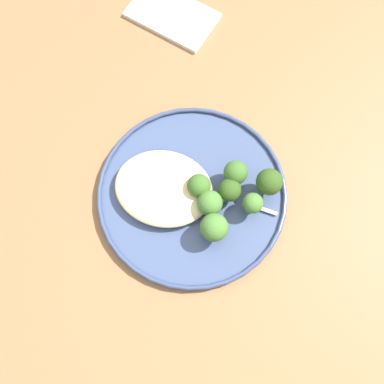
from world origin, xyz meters
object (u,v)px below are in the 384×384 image
at_px(dinner_plate, 192,194).
at_px(seared_scallop_right_edge, 150,176).
at_px(broccoli_floret_beside_noodles, 210,203).
at_px(broccoli_floret_front_edge, 235,173).
at_px(seared_scallop_left_edge, 181,212).
at_px(broccoli_floret_right_tilted, 252,204).
at_px(seared_scallop_large_seared, 160,159).
at_px(seared_scallop_tilted_round, 162,194).
at_px(seared_scallop_center_golden, 132,179).
at_px(broccoli_floret_small_sprig, 199,186).
at_px(broccoli_floret_center_pile, 269,182).
at_px(broccoli_floret_near_rim, 230,190).
at_px(seared_scallop_tiny_bay, 185,196).
at_px(folded_napkin, 172,15).
at_px(broccoli_floret_left_leaning, 214,228).

bearing_deg(dinner_plate, seared_scallop_right_edge, -8.42).
bearing_deg(broccoli_floret_beside_noodles, broccoli_floret_front_edge, -116.26).
bearing_deg(seared_scallop_left_edge, broccoli_floret_right_tilted, -162.20).
bearing_deg(seared_scallop_large_seared, seared_scallop_left_edge, 125.22).
height_order(seared_scallop_tilted_round, broccoli_floret_right_tilted, broccoli_floret_right_tilted).
distance_m(seared_scallop_left_edge, seared_scallop_center_golden, 0.09).
bearing_deg(broccoli_floret_small_sprig, seared_scallop_right_edge, -4.17).
height_order(seared_scallop_right_edge, broccoli_floret_center_pile, broccoli_floret_center_pile).
bearing_deg(broccoli_floret_near_rim, broccoli_floret_center_pile, -157.20).
relative_size(seared_scallop_tiny_bay, folded_napkin, 0.15).
xyz_separation_m(seared_scallop_center_golden, broccoli_floret_left_leaning, (-0.14, 0.05, 0.02)).
height_order(seared_scallop_tiny_bay, broccoli_floret_center_pile, broccoli_floret_center_pile).
height_order(dinner_plate, folded_napkin, dinner_plate).
bearing_deg(broccoli_floret_front_edge, broccoli_floret_near_rim, 84.27).
height_order(dinner_plate, broccoli_floret_right_tilted, broccoli_floret_right_tilted).
relative_size(seared_scallop_large_seared, folded_napkin, 0.15).
distance_m(seared_scallop_tilted_round, broccoli_floret_small_sprig, 0.06).
height_order(seared_scallop_right_edge, seared_scallop_tiny_bay, seared_scallop_tiny_bay).
xyz_separation_m(dinner_plate, broccoli_floret_small_sprig, (-0.01, -0.00, 0.03)).
distance_m(seared_scallop_left_edge, seared_scallop_tilted_round, 0.04).
relative_size(dinner_plate, broccoli_floret_small_sprig, 5.62).
bearing_deg(folded_napkin, broccoli_floret_front_edge, 121.25).
relative_size(seared_scallop_right_edge, broccoli_floret_right_tilted, 0.61).
relative_size(seared_scallop_center_golden, folded_napkin, 0.21).
relative_size(seared_scallop_left_edge, broccoli_floret_small_sprig, 0.45).
bearing_deg(broccoli_floret_left_leaning, broccoli_floret_center_pile, -126.94).
bearing_deg(seared_scallop_right_edge, broccoli_floret_right_tilted, 175.47).
xyz_separation_m(seared_scallop_tiny_bay, broccoli_floret_right_tilted, (-0.10, -0.01, 0.02)).
distance_m(seared_scallop_tilted_round, broccoli_floret_near_rim, 0.10).
distance_m(seared_scallop_right_edge, folded_napkin, 0.31).
relative_size(seared_scallop_left_edge, seared_scallop_center_golden, 0.75).
xyz_separation_m(seared_scallop_left_edge, seared_scallop_center_golden, (0.08, -0.03, -0.00)).
bearing_deg(broccoli_floret_right_tilted, broccoli_floret_front_edge, -49.64).
height_order(dinner_plate, seared_scallop_center_golden, seared_scallop_center_golden).
distance_m(broccoli_floret_near_rim, broccoli_floret_front_edge, 0.03).
bearing_deg(seared_scallop_left_edge, broccoli_floret_beside_noodles, -155.96).
height_order(seared_scallop_tiny_bay, broccoli_floret_beside_noodles, broccoli_floret_beside_noodles).
height_order(seared_scallop_tiny_bay, folded_napkin, seared_scallop_tiny_bay).
bearing_deg(seared_scallop_large_seared, dinner_plate, 146.99).
bearing_deg(dinner_plate, seared_scallop_large_seared, -33.01).
relative_size(seared_scallop_right_edge, broccoli_floret_front_edge, 0.56).
distance_m(seared_scallop_center_golden, folded_napkin, 0.32).
bearing_deg(broccoli_floret_beside_noodles, seared_scallop_center_golden, -6.84).
bearing_deg(broccoli_floret_small_sprig, seared_scallop_large_seared, -26.53).
relative_size(seared_scallop_center_golden, broccoli_floret_front_edge, 0.61).
xyz_separation_m(seared_scallop_large_seared, broccoli_floret_small_sprig, (-0.07, 0.03, 0.02)).
bearing_deg(folded_napkin, broccoli_floret_small_sprig, 111.28).
height_order(seared_scallop_large_seared, broccoli_floret_near_rim, broccoli_floret_near_rim).
bearing_deg(seared_scallop_right_edge, dinner_plate, 171.58).
bearing_deg(broccoli_floret_front_edge, broccoli_floret_center_pile, 174.63).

